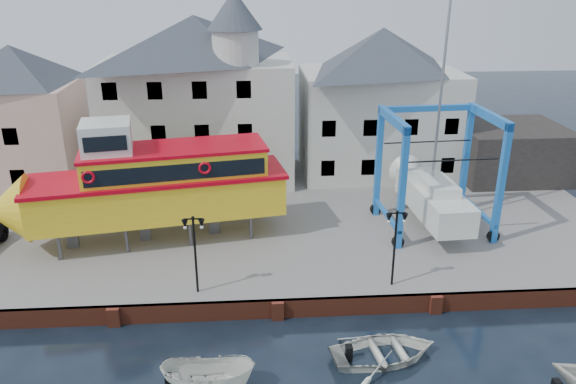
{
  "coord_description": "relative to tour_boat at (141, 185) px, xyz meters",
  "views": [
    {
      "loc": [
        -1.13,
        -23.66,
        16.26
      ],
      "look_at": [
        1.0,
        7.0,
        4.0
      ],
      "focal_mm": 35.0,
      "sensor_mm": 36.0,
      "label": 1
    }
  ],
  "objects": [
    {
      "name": "building_white_right",
      "position": [
        16.58,
        11.56,
        2.11
      ],
      "size": [
        12.0,
        8.0,
        11.2
      ],
      "color": "beige",
      "rests_on": "hardstanding"
    },
    {
      "name": "building_white_main",
      "position": [
        2.71,
        10.95,
        2.86
      ],
      "size": [
        14.0,
        8.3,
        14.0
      ],
      "color": "beige",
      "rests_on": "hardstanding"
    },
    {
      "name": "tour_boat",
      "position": [
        0.0,
        0.0,
        0.0
      ],
      "size": [
        17.4,
        6.89,
        7.39
      ],
      "rotation": [
        0.0,
        0.0,
        0.17
      ],
      "color": "#59595E",
      "rests_on": "hardstanding"
    },
    {
      "name": "shed_dark",
      "position": [
        26.58,
        9.56,
        -1.48
      ],
      "size": [
        8.0,
        7.0,
        4.0
      ],
      "primitive_type": "cube",
      "color": "black",
      "rests_on": "hardstanding"
    },
    {
      "name": "travel_lift",
      "position": [
        17.68,
        1.26,
        -1.12
      ],
      "size": [
        6.9,
        9.51,
        14.18
      ],
      "rotation": [
        0.0,
        0.0,
        0.06
      ],
      "color": "blue",
      "rests_on": "hardstanding"
    },
    {
      "name": "quay_wall",
      "position": [
        7.58,
        -7.34,
        -3.98
      ],
      "size": [
        44.0,
        0.47,
        1.0
      ],
      "color": "maroon",
      "rests_on": "ground"
    },
    {
      "name": "ground",
      "position": [
        7.58,
        -7.44,
        -4.48
      ],
      "size": [
        140.0,
        140.0,
        0.0
      ],
      "primitive_type": "plane",
      "color": "black",
      "rests_on": "ground"
    },
    {
      "name": "hardstanding",
      "position": [
        7.58,
        3.56,
        -3.98
      ],
      "size": [
        44.0,
        22.0,
        1.0
      ],
      "primitive_type": "cube",
      "color": "slate",
      "rests_on": "ground"
    },
    {
      "name": "lamp_post_left",
      "position": [
        3.58,
        -6.24,
        -0.31
      ],
      "size": [
        1.12,
        0.32,
        4.2
      ],
      "color": "black",
      "rests_on": "hardstanding"
    },
    {
      "name": "lamp_post_right",
      "position": [
        13.58,
        -6.24,
        -0.31
      ],
      "size": [
        1.12,
        0.32,
        4.2
      ],
      "color": "black",
      "rests_on": "hardstanding"
    },
    {
      "name": "building_pink",
      "position": [
        -10.42,
        10.56,
        1.66
      ],
      "size": [
        8.0,
        7.0,
        10.3
      ],
      "color": "#D3A08E",
      "rests_on": "hardstanding"
    },
    {
      "name": "motorboat_b",
      "position": [
        12.17,
        -10.86,
        -4.48
      ],
      "size": [
        5.3,
        4.14,
        1.0
      ],
      "primitive_type": "imported",
      "rotation": [
        0.0,
        0.0,
        1.72
      ],
      "color": "silver",
      "rests_on": "ground"
    }
  ]
}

